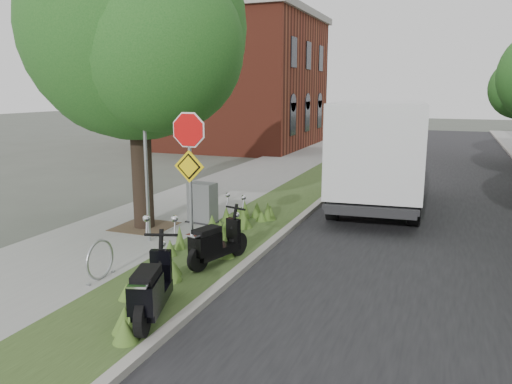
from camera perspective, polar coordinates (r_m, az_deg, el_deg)
ground at (r=9.21m, az=-1.20°, el=-11.53°), size 120.00×120.00×0.00m
sidewalk_near at (r=19.66m, az=-1.53°, el=1.20°), size 3.50×60.00×0.12m
verge at (r=18.78m, az=6.23°, el=0.64°), size 2.00×60.00×0.12m
kerb_near at (r=18.55m, az=9.21°, el=0.44°), size 0.20×60.00×0.13m
road at (r=18.19m, az=20.04°, el=-0.55°), size 7.00×60.00×0.01m
street_tree_main at (r=13.01m, az=-13.71°, el=16.53°), size 6.21×5.54×7.66m
bare_post at (r=11.68m, az=-12.49°, el=3.97°), size 0.08×0.08×4.00m
bike_hoop at (r=9.86m, az=-17.39°, el=-7.40°), size 0.06×0.78×0.77m
sign_assembly at (r=9.69m, az=-7.62°, el=3.84°), size 0.94×0.08×3.22m
brick_building at (r=32.43m, az=-1.94°, el=12.68°), size 9.40×10.40×8.30m
scooter_near at (r=10.14m, az=-5.01°, el=-6.24°), size 0.67×1.69×0.82m
scooter_far at (r=7.91m, az=-12.00°, el=-11.46°), size 0.78×1.82×0.90m
box_truck at (r=15.55m, az=13.79°, el=4.64°), size 2.93×6.35×2.79m
utility_cabinet at (r=13.41m, az=-6.13°, el=-1.31°), size 0.86×0.63×1.07m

